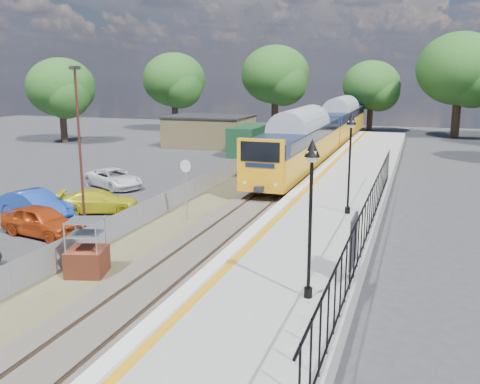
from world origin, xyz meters
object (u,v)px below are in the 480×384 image
at_px(speed_sign, 186,179).
at_px(car_yellow, 99,201).
at_px(victorian_lamp_north, 351,140).
at_px(brick_plinth, 86,249).
at_px(carpark_lamp, 79,142).
at_px(victorian_lamp_south, 311,182).
at_px(car_white, 114,178).
at_px(car_blue, 35,205).
at_px(train, 325,129).
at_px(car_red, 42,221).

distance_m(speed_sign, car_yellow, 5.32).
height_order(victorian_lamp_north, brick_plinth, victorian_lamp_north).
bearing_deg(carpark_lamp, victorian_lamp_south, -26.61).
bearing_deg(car_white, carpark_lamp, -128.98).
bearing_deg(car_blue, brick_plinth, -114.79).
height_order(train, car_blue, train).
distance_m(victorian_lamp_north, brick_plinth, 12.33).
relative_size(speed_sign, car_red, 0.76).
relative_size(victorian_lamp_south, car_yellow, 1.11).
relative_size(brick_plinth, car_white, 0.48).
relative_size(victorian_lamp_south, car_red, 1.13).
bearing_deg(train, brick_plinth, -95.10).
relative_size(victorian_lamp_south, speed_sign, 1.49).
relative_size(train, car_blue, 9.26).
bearing_deg(car_yellow, car_red, 155.02).
xyz_separation_m(carpark_lamp, car_blue, (-3.93, 1.48, -3.54)).
xyz_separation_m(victorian_lamp_south, car_yellow, (-13.16, 9.48, -3.70)).
height_order(carpark_lamp, car_yellow, carpark_lamp).
bearing_deg(car_white, speed_sign, -100.20).
bearing_deg(car_white, train, -2.02).
bearing_deg(car_blue, speed_sign, -58.80).
height_order(brick_plinth, speed_sign, speed_sign).
bearing_deg(car_red, victorian_lamp_south, -99.93).
bearing_deg(brick_plinth, speed_sign, 87.57).
height_order(victorian_lamp_north, car_yellow, victorian_lamp_north).
distance_m(victorian_lamp_north, car_yellow, 13.49).
xyz_separation_m(victorian_lamp_north, brick_plinth, (-8.21, -8.59, -3.27)).
height_order(train, car_white, train).
xyz_separation_m(victorian_lamp_south, car_blue, (-15.46, 7.26, -3.57)).
relative_size(victorian_lamp_north, car_blue, 1.04).
xyz_separation_m(brick_plinth, car_blue, (-7.04, 5.85, -0.30)).
distance_m(victorian_lamp_north, car_white, 16.86).
xyz_separation_m(train, brick_plinth, (-2.91, -32.68, -1.31)).
bearing_deg(carpark_lamp, speed_sign, 46.47).
bearing_deg(car_blue, carpark_lamp, -95.74).
height_order(brick_plinth, car_white, brick_plinth).
bearing_deg(carpark_lamp, car_blue, 159.32).
height_order(victorian_lamp_north, train, victorian_lamp_north).
bearing_deg(carpark_lamp, victorian_lamp_north, 20.45).
distance_m(carpark_lamp, car_red, 4.05).
bearing_deg(victorian_lamp_north, carpark_lamp, -159.55).
bearing_deg(carpark_lamp, brick_plinth, -54.52).
relative_size(victorian_lamp_south, victorian_lamp_north, 1.00).
relative_size(train, carpark_lamp, 5.42).
bearing_deg(train, carpark_lamp, -102.02).
height_order(victorian_lamp_south, car_yellow, victorian_lamp_south).
bearing_deg(car_red, carpark_lamp, -54.92).
xyz_separation_m(brick_plinth, car_yellow, (-4.75, 8.07, -0.43)).
distance_m(train, car_blue, 28.66).
distance_m(car_blue, car_yellow, 3.19).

